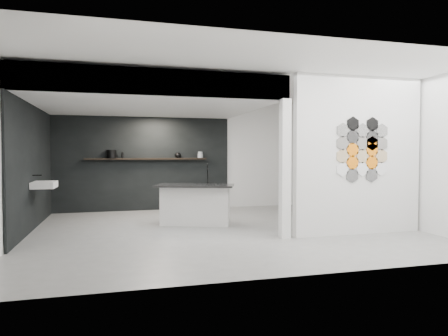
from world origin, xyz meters
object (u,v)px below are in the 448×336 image
utensil_cup (116,156)px  partition_panel (358,155)px  kettle (178,155)px  bottle_dark (122,155)px  glass_vase (200,155)px  stockpot (111,154)px  glass_bowl (200,156)px  wall_basin (44,185)px  kitchen_island (195,204)px

utensil_cup → partition_panel: bearing=-42.8°
kettle → bottle_dark: bottle_dark is taller
partition_panel → kettle: size_ratio=17.19×
glass_vase → bottle_dark: size_ratio=1.13×
stockpot → glass_bowl: bearing=0.0°
glass_bowl → stockpot: bearing=180.0°
wall_basin → stockpot: 2.45m
kettle → stockpot: bearing=-171.5°
kitchen_island → utensil_cup: 2.87m
glass_bowl → bottle_dark: size_ratio=1.00×
wall_basin → kitchen_island: kitchen_island is taller
utensil_cup → glass_vase: bearing=0.0°
bottle_dark → kettle: bearing=0.0°
kitchen_island → glass_vase: 2.49m
wall_basin → kettle: size_ratio=3.68×
bottle_dark → glass_vase: bearing=0.0°
kitchen_island → kettle: 2.43m
utensil_cup → kitchen_island: bearing=-55.3°
kitchen_island → kettle: kettle is taller
partition_panel → bottle_dark: 5.58m
partition_panel → stockpot: size_ratio=11.54×
utensil_cup → bottle_dark: bearing=0.0°
wall_basin → partition_panel: bearing=-18.2°
glass_vase → bottle_dark: glass_vase is taller
stockpot → glass_vase: size_ratio=1.52×
partition_panel → wall_basin: size_ratio=4.67×
glass_bowl → utensil_cup: bearing=180.0°
partition_panel → utensil_cup: size_ratio=32.72×
partition_panel → wall_basin: 5.78m
glass_vase → utensil_cup: (-2.09, 0.00, -0.04)m
kitchen_island → kettle: size_ratio=10.27×
wall_basin → glass_vase: glass_vase is taller
wall_basin → utensil_cup: size_ratio=7.01×
stockpot → glass_bowl: stockpot is taller
stockpot → kettle: stockpot is taller
kettle → bottle_dark: 1.37m
kitchen_island → stockpot: (-1.65, 2.22, 1.00)m
kitchen_island → partition_panel: bearing=-12.5°
bottle_dark → partition_panel: bearing=-43.8°
glass_vase → bottle_dark: bearing=180.0°
kettle → glass_bowl: bearing=8.5°
kettle → glass_bowl: kettle is taller
partition_panel → glass_bowl: (-2.08, 3.87, -0.03)m
stockpot → kettle: 1.63m
glass_vase → partition_panel: bearing=-61.8°
utensil_cup → wall_basin: bearing=-122.1°
glass_bowl → kettle: bearing=180.0°
wall_basin → bottle_dark: (1.44, 2.07, 0.54)m
kitchen_island → bottle_dark: bearing=141.6°
partition_panel → bottle_dark: partition_panel is taller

